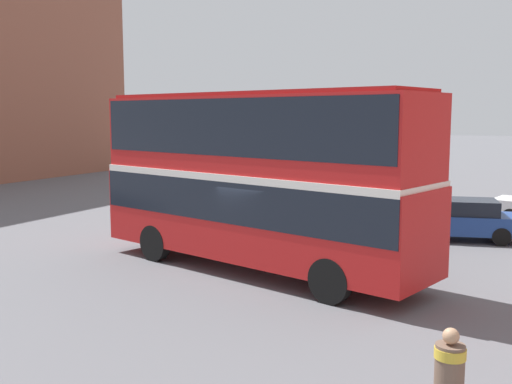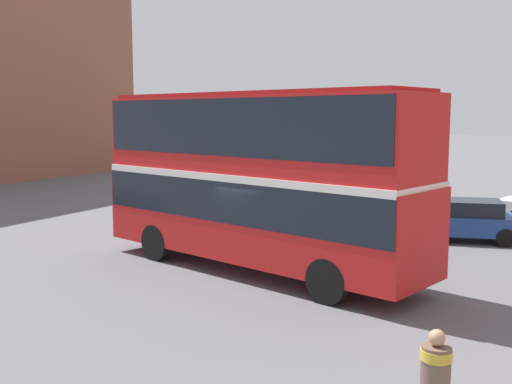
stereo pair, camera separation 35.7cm
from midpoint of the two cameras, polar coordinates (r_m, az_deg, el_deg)
name	(u,v)px [view 2 (the right image)]	position (r m, az deg, el deg)	size (l,w,h in m)	color
ground_plane	(271,276)	(16.58, 2.09, -7.99)	(240.00, 240.00, 0.00)	#5B5B60
double_decker_bus	(256,170)	(16.64, 0.62, 2.09)	(10.53, 5.03, 5.00)	red
pedestrian_foreground	(435,377)	(8.49, 17.92, -16.44)	(0.53, 0.53, 1.66)	#232328
parked_car_kerb_far	(467,220)	(22.29, 19.85, -2.53)	(4.21, 2.63, 1.44)	navy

